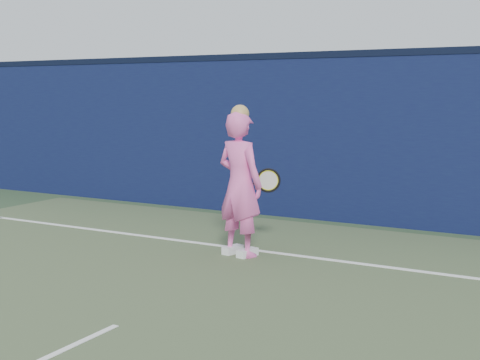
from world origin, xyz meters
The scene contains 4 objects.
backstop_wall centered at (0.00, 6.50, 1.25)m, with size 24.00×0.40×2.50m, color #0D1139.
wall_cap centered at (0.00, 6.50, 2.55)m, with size 24.00×0.42×0.10m, color black.
player centered at (-0.31, 3.71, 0.88)m, with size 0.72×0.55×1.83m.
racket centered at (-0.20, 4.19, 0.87)m, with size 0.58×0.18×0.31m.
Camera 1 is at (3.57, -3.24, 1.96)m, focal length 50.00 mm.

